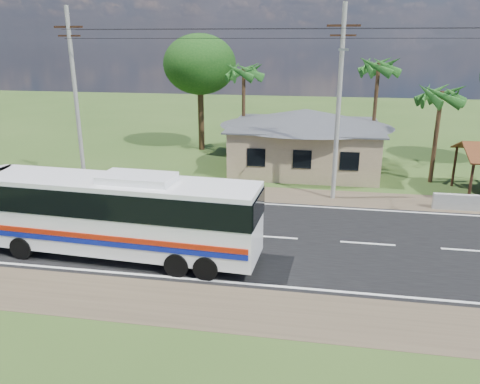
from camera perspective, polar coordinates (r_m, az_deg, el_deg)
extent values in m
plane|color=#2E4C1B|center=(22.70, 3.88, -5.53)|extent=(120.00, 120.00, 0.00)
cube|color=black|center=(22.69, 3.88, -5.51)|extent=(120.00, 10.00, 0.02)
cube|color=brown|center=(28.75, 5.24, -0.39)|extent=(120.00, 3.00, 0.01)
cube|color=brown|center=(16.97, 1.50, -14.22)|extent=(120.00, 3.00, 0.01)
cube|color=silver|center=(27.05, 4.93, -1.54)|extent=(120.00, 0.15, 0.01)
cube|color=silver|center=(18.50, 2.32, -11.22)|extent=(120.00, 0.15, 0.01)
cube|color=silver|center=(22.69, 3.88, -5.48)|extent=(120.00, 0.15, 0.01)
cube|color=tan|center=(34.54, 7.87, 5.40)|extent=(10.00, 8.00, 3.20)
cube|color=#4C4F54|center=(34.22, 7.99, 8.10)|extent=(10.60, 8.60, 0.10)
pyramid|color=#4C4F54|center=(34.05, 8.07, 10.00)|extent=(12.40, 10.00, 1.20)
cube|color=black|center=(30.85, 2.00, 4.23)|extent=(1.20, 0.08, 1.20)
cube|color=black|center=(30.61, 7.58, 3.97)|extent=(1.20, 0.08, 1.20)
cube|color=black|center=(30.66, 13.20, 3.67)|extent=(1.20, 0.08, 1.20)
cylinder|color=#362013|center=(29.79, 26.32, 1.03)|extent=(0.16, 0.16, 2.60)
cylinder|color=#362013|center=(33.13, 24.67, 2.83)|extent=(0.16, 0.16, 2.60)
cylinder|color=#9E9E99|center=(31.28, -19.35, 10.51)|extent=(0.26, 0.26, 11.00)
cube|color=#362013|center=(31.08, -20.21, 18.37)|extent=(1.80, 0.12, 0.12)
cube|color=#362013|center=(31.07, -20.10, 17.45)|extent=(1.40, 0.10, 0.10)
cylinder|color=#9E9E99|center=(27.46, 11.92, 10.21)|extent=(0.26, 0.26, 11.00)
cube|color=#362013|center=(27.24, 12.53, 19.20)|extent=(1.80, 0.12, 0.12)
cube|color=#362013|center=(27.23, 12.46, 18.15)|extent=(1.40, 0.10, 0.10)
cylinder|color=gray|center=(26.23, 12.44, 16.64)|extent=(0.08, 2.00, 0.08)
cube|color=gray|center=(25.24, 12.52, 16.59)|extent=(0.50, 0.18, 0.12)
cylinder|color=black|center=(28.10, -4.97, 19.08)|extent=(16.00, 0.02, 0.02)
cylinder|color=#47301E|center=(33.15, 22.76, 6.11)|extent=(0.28, 0.28, 6.00)
cylinder|color=#47301E|center=(36.82, 16.06, 9.06)|extent=(0.28, 0.28, 7.50)
cylinder|color=#47301E|center=(37.61, 0.44, 9.54)|extent=(0.28, 0.28, 7.00)
cylinder|color=#47301E|center=(40.44, -4.77, 9.33)|extent=(0.50, 0.50, 5.95)
ellipsoid|color=#11380F|center=(40.03, -4.93, 15.25)|extent=(6.00, 6.00, 4.92)
cube|color=white|center=(20.66, -14.64, -2.62)|extent=(12.30, 3.25, 3.04)
cube|color=black|center=(20.42, -14.81, -0.63)|extent=(12.35, 3.31, 1.12)
cube|color=#AC210A|center=(19.83, -16.21, -5.40)|extent=(11.95, 0.75, 0.22)
cube|color=navy|center=(19.92, -16.15, -6.07)|extent=(11.95, 0.75, 0.22)
cube|color=white|center=(19.70, -12.40, 1.67)|extent=(3.13, 1.80, 0.30)
cylinder|color=black|center=(22.44, -25.01, -6.17)|extent=(1.03, 0.41, 1.01)
cylinder|color=black|center=(24.15, -21.69, -4.05)|extent=(1.03, 0.41, 1.01)
cylinder|color=black|center=(19.08, -7.68, -8.77)|extent=(1.03, 0.41, 1.01)
cylinder|color=black|center=(21.06, -5.45, -6.01)|extent=(1.03, 0.41, 1.01)
cylinder|color=black|center=(18.72, -4.14, -9.21)|extent=(1.03, 0.41, 1.01)
cylinder|color=black|center=(20.73, -2.24, -6.34)|extent=(1.03, 0.41, 1.01)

